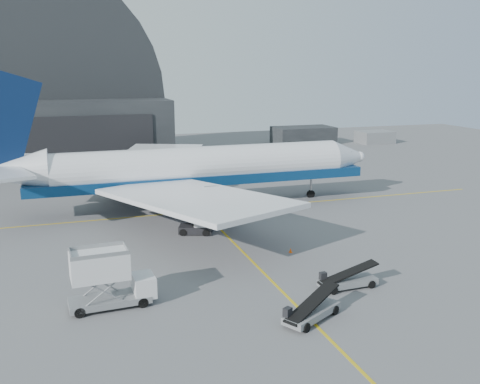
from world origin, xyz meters
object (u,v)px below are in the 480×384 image
object	(u,v)px
belt_loader_a	(311,312)
catering_truck	(108,279)
pushback_tug	(197,228)
airliner	(186,169)
belt_loader_b	(347,281)

from	to	relation	value
belt_loader_a	catering_truck	bearing A→B (deg)	124.13
catering_truck	pushback_tug	world-z (taller)	catering_truck
pushback_tug	belt_loader_a	world-z (taller)	belt_loader_a
catering_truck	pushback_tug	xyz separation A→B (m)	(10.70, 15.87, -1.61)
pushback_tug	airliner	bearing A→B (deg)	104.13
catering_truck	pushback_tug	bearing A→B (deg)	52.72
catering_truck	belt_loader_b	distance (m)	19.16
pushback_tug	belt_loader_b	distance (m)	20.07
airliner	pushback_tug	bearing A→B (deg)	-97.29
airliner	belt_loader_a	distance (m)	34.10
pushback_tug	catering_truck	bearing A→B (deg)	-102.56
catering_truck	belt_loader_a	bearing A→B (deg)	-29.62
airliner	catering_truck	world-z (taller)	airliner
airliner	catering_truck	bearing A→B (deg)	-114.15
catering_truck	belt_loader_a	size ratio (longest dim) A/B	1.25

